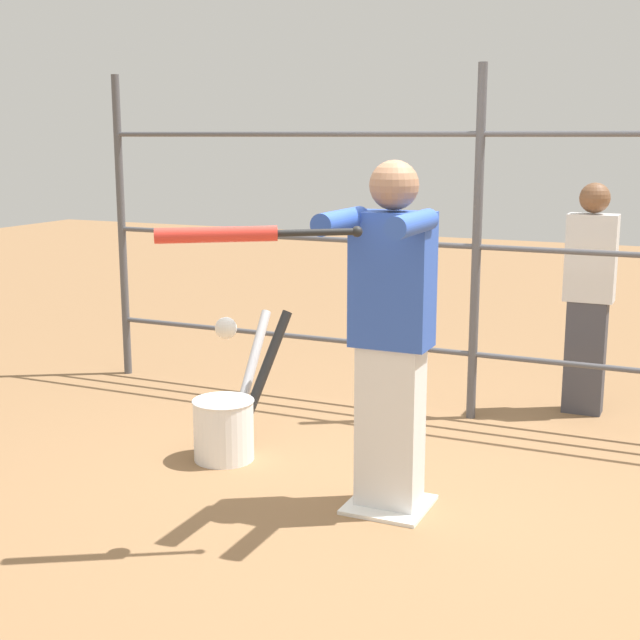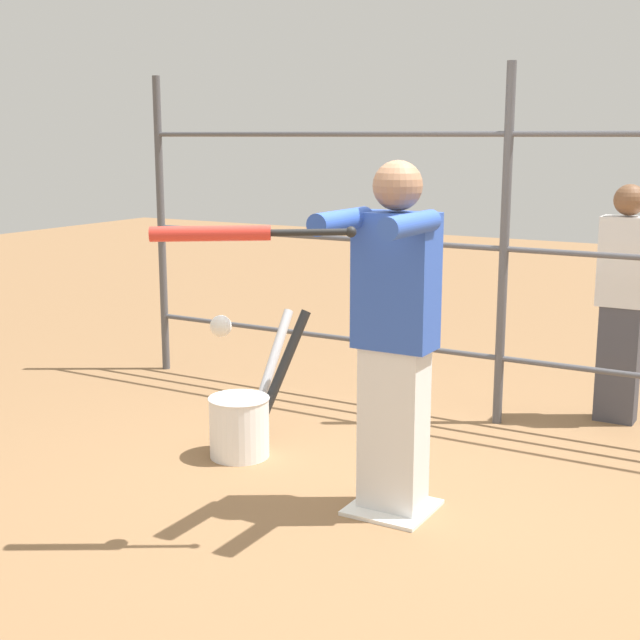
% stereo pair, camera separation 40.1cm
% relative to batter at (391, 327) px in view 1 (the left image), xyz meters
% --- Properties ---
extents(ground_plane, '(24.00, 24.00, 0.00)m').
position_rel_batter_xyz_m(ground_plane, '(0.00, -0.02, -0.94)').
color(ground_plane, olive).
extents(home_plate, '(0.40, 0.40, 0.02)m').
position_rel_batter_xyz_m(home_plate, '(0.00, -0.02, -0.93)').
color(home_plate, white).
rests_on(home_plate, ground).
extents(fence_backstop, '(5.60, 0.06, 2.29)m').
position_rel_batter_xyz_m(fence_backstop, '(0.00, -1.62, 0.21)').
color(fence_backstop, '#4C4C51').
rests_on(fence_backstop, ground).
extents(batter, '(0.45, 0.58, 1.73)m').
position_rel_batter_xyz_m(batter, '(0.00, 0.00, 0.00)').
color(batter, silver).
rests_on(batter, ground).
extents(baseball_bat_swinging, '(0.78, 0.49, 0.07)m').
position_rel_batter_xyz_m(baseball_bat_swinging, '(0.45, 0.71, 0.50)').
color(baseball_bat_swinging, black).
extents(softball_in_flight, '(0.10, 0.10, 0.10)m').
position_rel_batter_xyz_m(softball_in_flight, '(0.50, 0.71, 0.09)').
color(softball_in_flight, white).
extents(bat_bucket, '(0.44, 0.80, 0.83)m').
position_rel_batter_xyz_m(bat_bucket, '(1.10, -0.30, -0.73)').
color(bat_bucket, white).
rests_on(bat_bucket, ground).
extents(bystander_behind_fence, '(0.32, 0.20, 1.55)m').
position_rel_batter_xyz_m(bystander_behind_fence, '(-0.66, -2.05, -0.13)').
color(bystander_behind_fence, '#3F3F47').
rests_on(bystander_behind_fence, ground).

